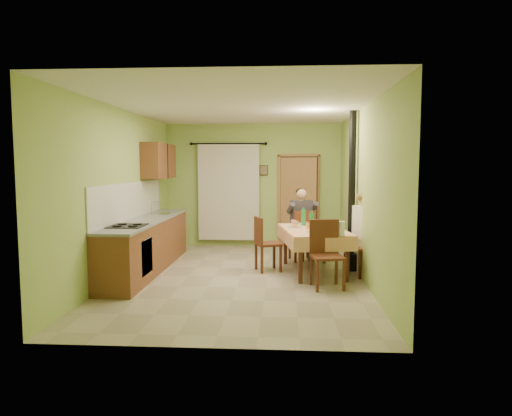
# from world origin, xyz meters

# --- Properties ---
(floor) EXTENTS (4.00, 6.00, 0.01)m
(floor) POSITION_xyz_m (0.00, 0.00, 0.00)
(floor) COLOR tan
(floor) RESTS_ON ground
(room_shell) EXTENTS (4.04, 6.04, 2.82)m
(room_shell) POSITION_xyz_m (0.00, 0.00, 1.82)
(room_shell) COLOR #A4C364
(room_shell) RESTS_ON ground
(kitchen_run) EXTENTS (0.64, 3.64, 1.56)m
(kitchen_run) POSITION_xyz_m (-1.71, 0.40, 0.48)
(kitchen_run) COLOR brown
(kitchen_run) RESTS_ON ground
(upper_cabinets) EXTENTS (0.35, 1.40, 0.70)m
(upper_cabinets) POSITION_xyz_m (-1.82, 1.70, 1.95)
(upper_cabinets) COLOR brown
(upper_cabinets) RESTS_ON room_shell
(curtain) EXTENTS (1.70, 0.07, 2.22)m
(curtain) POSITION_xyz_m (-0.55, 2.90, 1.26)
(curtain) COLOR black
(curtain) RESTS_ON ground
(doorway) EXTENTS (0.96, 0.22, 2.15)m
(doorway) POSITION_xyz_m (1.05, 2.93, 1.05)
(doorway) COLOR black
(doorway) RESTS_ON ground
(dining_table) EXTENTS (1.29, 1.84, 0.76)m
(dining_table) POSITION_xyz_m (1.24, 0.41, 0.38)
(dining_table) COLOR #F0AB7B
(dining_table) RESTS_ON ground
(tableware) EXTENTS (0.89, 1.59, 0.33)m
(tableware) POSITION_xyz_m (1.26, 0.31, 0.83)
(tableware) COLOR white
(tableware) RESTS_ON dining_table
(chair_far) EXTENTS (0.54, 0.54, 0.99)m
(chair_far) POSITION_xyz_m (1.07, 1.42, 0.29)
(chair_far) COLOR #562917
(chair_far) RESTS_ON ground
(chair_near) EXTENTS (0.53, 0.53, 1.03)m
(chair_near) POSITION_xyz_m (1.37, -0.60, 0.29)
(chair_near) COLOR #562917
(chair_near) RESTS_ON ground
(chair_right) EXTENTS (0.58, 0.58, 1.02)m
(chair_right) POSITION_xyz_m (2.09, 0.23, 0.29)
(chair_right) COLOR #562917
(chair_right) RESTS_ON ground
(chair_left) EXTENTS (0.52, 0.52, 0.96)m
(chair_left) POSITION_xyz_m (0.43, 0.46, 0.29)
(chair_left) COLOR #562917
(chair_left) RESTS_ON ground
(man_far) EXTENTS (0.64, 0.56, 1.39)m
(man_far) POSITION_xyz_m (1.07, 1.44, 0.88)
(man_far) COLOR #38333D
(man_far) RESTS_ON chair_far
(man_right) EXTENTS (0.59, 0.65, 1.39)m
(man_right) POSITION_xyz_m (2.08, 0.22, 0.88)
(man_right) COLOR silver
(man_right) RESTS_ON chair_right
(stove_flue) EXTENTS (0.24, 0.24, 2.80)m
(stove_flue) POSITION_xyz_m (1.90, 0.60, 1.02)
(stove_flue) COLOR black
(stove_flue) RESTS_ON ground
(picture_back) EXTENTS (0.19, 0.03, 0.23)m
(picture_back) POSITION_xyz_m (0.25, 2.97, 1.75)
(picture_back) COLOR black
(picture_back) RESTS_ON room_shell
(picture_right) EXTENTS (0.03, 0.31, 0.21)m
(picture_right) POSITION_xyz_m (1.97, 1.20, 1.85)
(picture_right) COLOR brown
(picture_right) RESTS_ON room_shell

